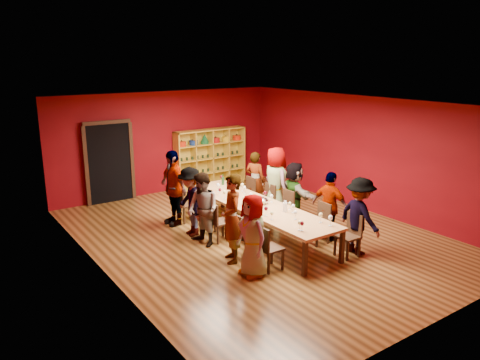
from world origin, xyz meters
name	(u,v)px	position (x,y,z in m)	size (l,w,h in m)	color
room_shell	(256,172)	(0.00, 0.00, 1.50)	(7.10, 9.10, 3.04)	#523315
tasting_table	(256,206)	(0.00, 0.00, 0.70)	(1.10, 4.50, 0.75)	#B57F4B
doorway	(109,163)	(-1.80, 4.43, 1.12)	(1.40, 0.17, 2.30)	black
shelving_unit	(210,155)	(1.40, 4.32, 0.98)	(2.40, 0.40, 1.80)	gold
chair_person_left_0	(267,246)	(-0.91, -1.57, 0.50)	(0.42, 0.42, 0.89)	black
person_left_0	(253,235)	(-1.25, -1.57, 0.79)	(0.77, 0.42, 1.57)	#525257
chair_person_left_1	(245,234)	(-0.91, -0.83, 0.50)	(0.42, 0.42, 0.89)	black
person_left_1	(232,219)	(-1.22, -0.83, 0.89)	(0.65, 0.47, 1.78)	beige
chair_person_left_2	(217,220)	(-0.91, 0.21, 0.50)	(0.42, 0.42, 0.89)	black
person_left_2	(203,210)	(-1.27, 0.21, 0.80)	(0.78, 0.43, 1.60)	silver
chair_person_left_3	(202,212)	(-0.91, 0.87, 0.50)	(0.42, 0.42, 0.89)	black
person_left_3	(191,202)	(-1.20, 0.87, 0.80)	(1.03, 0.42, 1.59)	#536FAC
chair_person_left_4	(184,202)	(-0.91, 1.75, 0.50)	(0.42, 0.42, 0.89)	black
person_left_4	(173,188)	(-1.18, 1.75, 0.92)	(1.08, 0.49, 1.84)	#151A3C
chair_person_right_0	(351,233)	(0.91, -2.00, 0.50)	(0.42, 0.42, 0.89)	black
person_right_0	(360,216)	(1.15, -2.00, 0.81)	(1.04, 0.43, 1.62)	#5E85C2
chair_person_right_1	(320,221)	(0.91, -1.13, 0.50)	(0.42, 0.42, 0.89)	black
person_right_1	(330,206)	(1.19, -1.13, 0.78)	(0.91, 0.41, 1.55)	silver
chair_person_right_2	(285,207)	(0.91, 0.07, 0.50)	(0.42, 0.42, 0.89)	black
person_right_2	(294,194)	(1.19, 0.07, 0.78)	(1.44, 0.41, 1.55)	#5371AB
chair_person_right_3	(267,200)	(0.91, 0.77, 0.50)	(0.42, 0.42, 0.89)	black
person_right_3	(276,183)	(1.18, 0.77, 0.90)	(0.88, 0.48, 1.80)	#48484C
chair_person_right_4	(248,192)	(0.91, 1.60, 0.50)	(0.42, 0.42, 0.89)	black
person_right_4	(255,180)	(1.16, 1.60, 0.78)	(0.57, 0.41, 1.56)	beige
wine_glass_0	(222,177)	(0.34, 1.98, 0.90)	(0.08, 0.08, 0.21)	white
wine_glass_1	(220,190)	(-0.30, 1.05, 0.88)	(0.07, 0.07, 0.18)	white
wine_glass_2	(251,195)	(0.06, 0.29, 0.89)	(0.08, 0.08, 0.19)	white
wine_glass_3	(244,188)	(0.27, 0.84, 0.89)	(0.08, 0.08, 0.19)	white
wine_glass_4	(272,214)	(-0.36, -1.02, 0.88)	(0.07, 0.07, 0.18)	white
wine_glass_5	(266,209)	(-0.32, -0.76, 0.90)	(0.08, 0.08, 0.20)	white
wine_glass_6	(218,186)	(-0.17, 1.34, 0.90)	(0.08, 0.08, 0.21)	white
wine_glass_7	(331,218)	(0.35, -1.96, 0.91)	(0.09, 0.09, 0.22)	white
wine_glass_8	(271,196)	(0.37, -0.09, 0.89)	(0.08, 0.08, 0.19)	white
wine_glass_9	(295,213)	(0.04, -1.28, 0.89)	(0.08, 0.08, 0.19)	white
wine_glass_10	(202,184)	(-0.37, 1.78, 0.89)	(0.08, 0.08, 0.19)	white
wine_glass_11	(321,215)	(0.32, -1.72, 0.90)	(0.09, 0.09, 0.21)	white
wine_glass_12	(248,201)	(-0.27, -0.07, 0.89)	(0.08, 0.08, 0.19)	white
wine_glass_13	(293,207)	(0.27, -0.94, 0.89)	(0.08, 0.08, 0.20)	white
wine_glass_14	(265,193)	(0.37, 0.15, 0.90)	(0.08, 0.08, 0.21)	white
wine_glass_15	(302,224)	(-0.29, -1.84, 0.89)	(0.08, 0.08, 0.19)	white
wine_glass_16	(290,204)	(0.36, -0.73, 0.88)	(0.07, 0.07, 0.18)	white
wine_glass_17	(264,203)	(-0.05, -0.35, 0.88)	(0.07, 0.07, 0.18)	white
wine_glass_18	(202,183)	(-0.32, 1.85, 0.89)	(0.08, 0.08, 0.19)	white
wine_glass_19	(300,223)	(-0.31, -1.80, 0.90)	(0.08, 0.08, 0.20)	white
wine_glass_20	(225,193)	(-0.37, 0.74, 0.90)	(0.08, 0.08, 0.21)	white
wine_glass_21	(244,199)	(-0.28, 0.07, 0.90)	(0.08, 0.08, 0.20)	white
wine_glass_22	(242,185)	(0.34, 1.03, 0.90)	(0.08, 0.08, 0.21)	white
wine_glass_23	(230,180)	(0.37, 1.64, 0.91)	(0.09, 0.09, 0.22)	white
spittoon_bowl	(262,201)	(0.13, -0.04, 0.82)	(0.30, 0.30, 0.17)	silver
carafe_a	(234,195)	(-0.26, 0.52, 0.87)	(0.13, 0.13, 0.26)	white
carafe_b	(285,207)	(0.17, -0.79, 0.86)	(0.11, 0.11, 0.25)	white
wine_bottle	(223,181)	(0.27, 1.80, 0.86)	(0.07, 0.07, 0.28)	#143919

